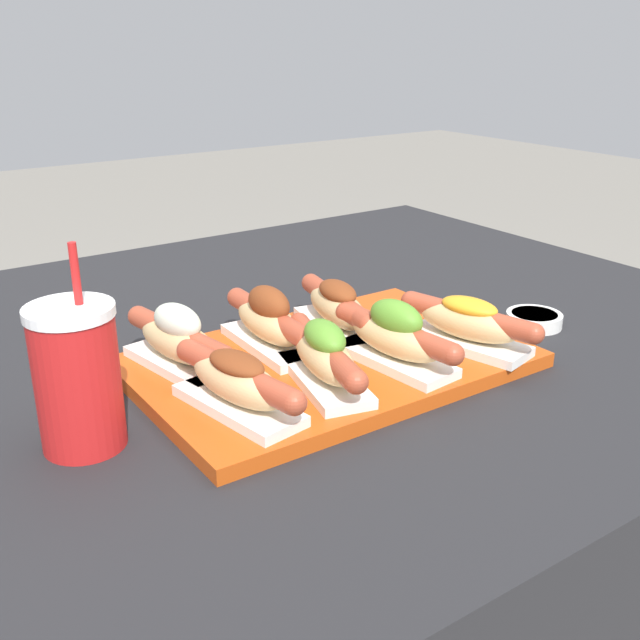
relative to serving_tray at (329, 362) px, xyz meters
name	(u,v)px	position (x,y,z in m)	size (l,w,h in m)	color
patio_table	(263,559)	(-0.03, 0.13, -0.37)	(1.44, 1.05, 0.72)	#232326
serving_tray	(329,362)	(0.00, 0.00, 0.00)	(0.47, 0.31, 0.02)	#CC4C14
hot_dog_0	(237,382)	(-0.16, -0.06, 0.04)	(0.09, 0.20, 0.06)	white
hot_dog_1	(325,356)	(-0.05, -0.06, 0.04)	(0.09, 0.19, 0.07)	white
hot_dog_2	(395,336)	(0.05, -0.06, 0.04)	(0.08, 0.20, 0.08)	white
hot_dog_3	(468,323)	(0.16, -0.08, 0.04)	(0.10, 0.19, 0.06)	white
hot_dog_4	(179,340)	(-0.16, 0.07, 0.04)	(0.09, 0.20, 0.08)	white
hot_dog_5	(269,321)	(-0.05, 0.06, 0.04)	(0.06, 0.20, 0.08)	white
hot_dog_6	(337,307)	(0.05, 0.06, 0.04)	(0.09, 0.20, 0.07)	white
sauce_bowl	(534,319)	(0.32, -0.05, 0.00)	(0.08, 0.08, 0.02)	white
drink_cup	(77,377)	(-0.31, -0.01, 0.07)	(0.09, 0.09, 0.21)	red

